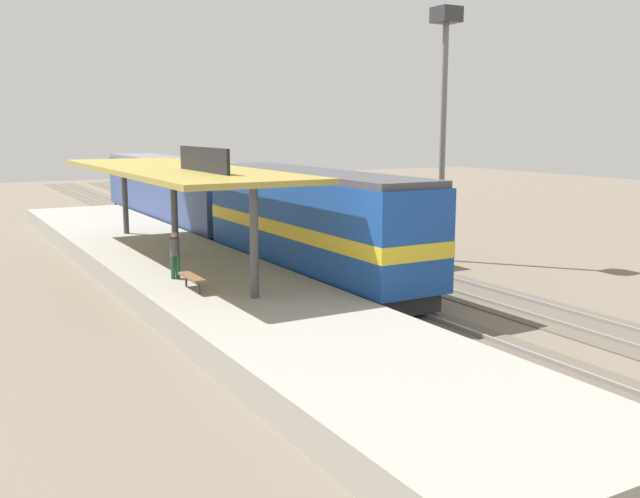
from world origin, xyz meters
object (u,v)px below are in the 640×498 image
freight_car (326,212)px  person_waiting (175,253)px  passenger_carriage_single (172,192)px  locomotive (311,225)px  platform_bench (192,277)px  light_mast (444,81)px

freight_car → person_waiting: freight_car is taller
freight_car → person_waiting: bearing=-145.4°
passenger_carriage_single → freight_car: bearing=-67.9°
locomotive → freight_car: bearing=55.5°
platform_bench → person_waiting: (0.10, 2.10, 0.51)m
platform_bench → person_waiting: bearing=87.3°
freight_car → light_mast: light_mast is taller
platform_bench → freight_car: bearing=41.4°
passenger_carriage_single → light_mast: size_ratio=1.71×
person_waiting → passenger_carriage_single: bearing=72.4°
freight_car → platform_bench: bearing=-138.6°
locomotive → light_mast: bearing=9.6°
platform_bench → person_waiting: 2.17m
passenger_carriage_single → freight_car: size_ratio=1.67×
platform_bench → person_waiting: size_ratio=0.99×
light_mast → passenger_carriage_single: bearing=115.1°
locomotive → freight_car: (4.60, 6.69, -0.44)m
light_mast → locomotive: bearing=-170.4°
locomotive → passenger_carriage_single: locomotive is taller
locomotive → passenger_carriage_single: size_ratio=0.72×
platform_bench → passenger_carriage_single: size_ratio=0.08×
freight_car → locomotive: bearing=-124.5°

